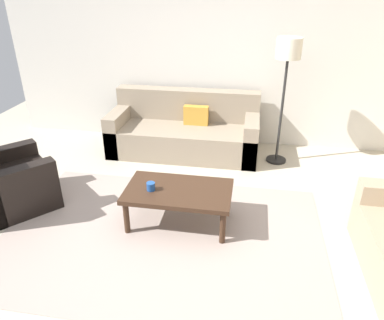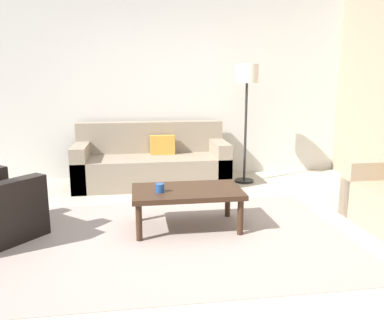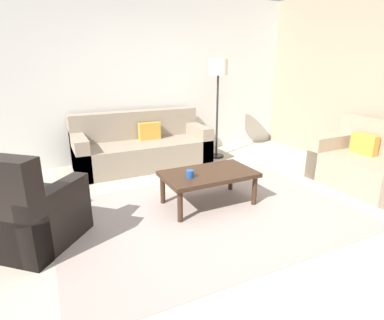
{
  "view_description": "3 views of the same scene",
  "coord_description": "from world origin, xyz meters",
  "px_view_note": "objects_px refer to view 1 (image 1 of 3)",
  "views": [
    {
      "loc": [
        0.8,
        -2.85,
        2.35
      ],
      "look_at": [
        0.26,
        0.33,
        0.73
      ],
      "focal_mm": 33.7,
      "sensor_mm": 36.0,
      "label": 1
    },
    {
      "loc": [
        -0.37,
        -3.42,
        1.49
      ],
      "look_at": [
        0.18,
        0.24,
        0.72
      ],
      "focal_mm": 35.81,
      "sensor_mm": 36.0,
      "label": 2
    },
    {
      "loc": [
        -1.57,
        -2.76,
        1.66
      ],
      "look_at": [
        -0.1,
        0.24,
        0.6
      ],
      "focal_mm": 28.97,
      "sensor_mm": 36.0,
      "label": 3
    }
  ],
  "objects_px": {
    "lamp_standing": "(287,62)",
    "coffee_table": "(179,194)",
    "cup": "(151,186)",
    "couch_main": "(185,131)",
    "armchair_leather": "(5,184)"
  },
  "relations": [
    {
      "from": "lamp_standing",
      "to": "coffee_table",
      "type": "bearing_deg",
      "value": -123.1
    },
    {
      "from": "armchair_leather",
      "to": "coffee_table",
      "type": "distance_m",
      "value": 1.97
    },
    {
      "from": "coffee_table",
      "to": "cup",
      "type": "bearing_deg",
      "value": -167.72
    },
    {
      "from": "armchair_leather",
      "to": "cup",
      "type": "bearing_deg",
      "value": -0.55
    },
    {
      "from": "coffee_table",
      "to": "cup",
      "type": "distance_m",
      "value": 0.3
    },
    {
      "from": "coffee_table",
      "to": "cup",
      "type": "xyz_separation_m",
      "value": [
        -0.28,
        -0.06,
        0.09
      ]
    },
    {
      "from": "couch_main",
      "to": "cup",
      "type": "relative_size",
      "value": 24.61
    },
    {
      "from": "coffee_table",
      "to": "lamp_standing",
      "type": "distance_m",
      "value": 2.26
    },
    {
      "from": "couch_main",
      "to": "armchair_leather",
      "type": "height_order",
      "value": "armchair_leather"
    },
    {
      "from": "armchair_leather",
      "to": "cup",
      "type": "relative_size",
      "value": 12.86
    },
    {
      "from": "coffee_table",
      "to": "cup",
      "type": "relative_size",
      "value": 12.53
    },
    {
      "from": "coffee_table",
      "to": "armchair_leather",
      "type": "bearing_deg",
      "value": -178.73
    },
    {
      "from": "cup",
      "to": "couch_main",
      "type": "bearing_deg",
      "value": 89.84
    },
    {
      "from": "lamp_standing",
      "to": "cup",
      "type": "bearing_deg",
      "value": -128.27
    },
    {
      "from": "couch_main",
      "to": "lamp_standing",
      "type": "bearing_deg",
      "value": -6.79
    }
  ]
}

